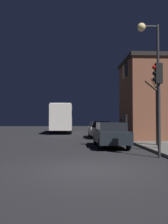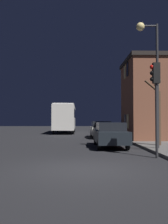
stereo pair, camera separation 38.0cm
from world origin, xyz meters
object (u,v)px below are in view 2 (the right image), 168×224
(traffic_light, at_px, (156,89))
(car_near_lane, at_px, (110,134))
(car_mid_lane, at_px, (101,129))
(bare_tree, at_px, (158,110))
(streetlamp, at_px, (150,60))
(bus, at_px, (65,116))

(traffic_light, relative_size, car_near_lane, 0.89)
(car_mid_lane, bearing_deg, bare_tree, -71.89)
(streetlamp, relative_size, car_mid_lane, 1.63)
(streetlamp, bearing_deg, bus, 106.52)
(bare_tree, bearing_deg, streetlamp, -118.84)
(bus, relative_size, car_near_lane, 1.95)
(bare_tree, distance_m, car_near_lane, 3.23)
(car_mid_lane, bearing_deg, streetlamp, -79.70)
(bare_tree, bearing_deg, bus, 110.62)
(traffic_light, distance_m, car_mid_lane, 12.59)
(bare_tree, relative_size, car_near_lane, 0.94)
(bus, distance_m, car_near_lane, 17.47)
(streetlamp, bearing_deg, bare_tree, 61.16)
(traffic_light, bearing_deg, car_near_lane, 108.08)
(car_near_lane, bearing_deg, car_mid_lane, 88.91)
(bus, height_order, car_mid_lane, bus)
(bare_tree, xyz_separation_m, car_mid_lane, (-2.69, 8.24, -1.47))
(bare_tree, height_order, bus, bare_tree)
(streetlamp, distance_m, bare_tree, 3.21)
(bus, xyz_separation_m, car_mid_lane, (3.85, -9.14, -1.33))
(streetlamp, relative_size, bare_tree, 1.54)
(bare_tree, bearing_deg, car_near_lane, 172.74)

